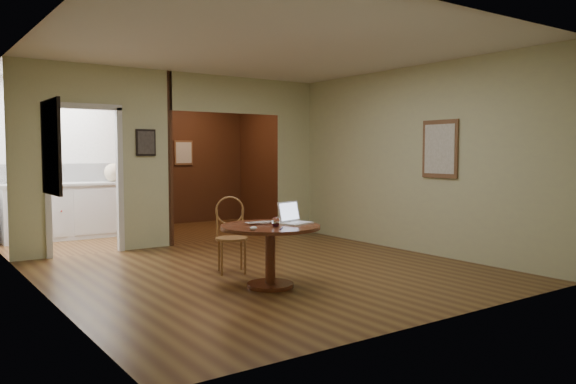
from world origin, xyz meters
TOP-DOWN VIEW (x-y plane):
  - floor at (0.00, 0.00)m, footprint 5.00×5.00m
  - room_shell at (-0.47, 3.10)m, footprint 5.20×7.50m
  - dining_table at (-0.43, -0.65)m, footprint 1.08×1.08m
  - chair at (-0.38, 0.28)m, footprint 0.50×0.50m
  - open_laptop at (-0.14, -0.66)m, footprint 0.39×0.37m
  - closed_laptop at (-0.47, -0.55)m, footprint 0.32×0.21m
  - mouse at (-0.78, -0.88)m, footprint 0.10×0.07m
  - wine_glass at (-0.46, -0.80)m, footprint 0.10×0.10m
  - pen at (-0.49, -0.96)m, footprint 0.11×0.11m
  - kitchen_cabinet at (-1.35, 4.20)m, footprint 2.06×0.60m
  - grocery_bag at (-0.55, 4.20)m, footprint 0.41×0.38m

SIDE VIEW (x-z plane):
  - floor at x=0.00m, z-range 0.00..0.00m
  - kitchen_cabinet at x=-1.35m, z-range 0.00..0.94m
  - dining_table at x=-0.43m, z-range 0.16..0.83m
  - chair at x=-0.38m, z-range 0.05..0.97m
  - pen at x=-0.49m, z-range 0.67..0.68m
  - closed_laptop at x=-0.47m, z-range 0.67..0.70m
  - mouse at x=-0.78m, z-range 0.67..0.71m
  - wine_glass at x=-0.46m, z-range 0.67..0.78m
  - open_laptop at x=-0.14m, z-range 0.62..0.85m
  - grocery_bag at x=-0.55m, z-range 0.94..1.26m
  - room_shell at x=-0.47m, z-range -1.21..3.79m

